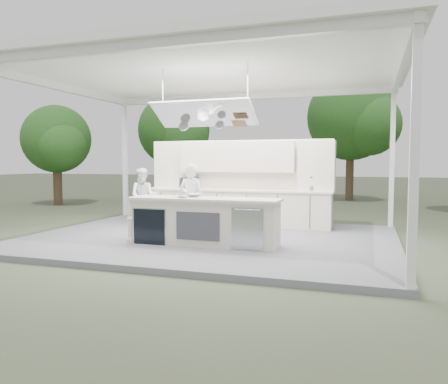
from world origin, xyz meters
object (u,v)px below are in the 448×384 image
(sous_chef, at_px, (144,196))
(back_counter, at_px, (235,207))
(head_chef, at_px, (192,201))
(demo_island, at_px, (203,221))

(sous_chef, bearing_deg, back_counter, -3.21)
(head_chef, bearing_deg, sous_chef, -31.85)
(demo_island, height_order, back_counter, same)
(back_counter, relative_size, head_chef, 3.11)
(head_chef, height_order, sous_chef, head_chef)
(demo_island, xyz_separation_m, sous_chef, (-2.50, 2.11, 0.28))
(head_chef, xyz_separation_m, sous_chef, (-2.04, 1.58, -0.06))
(demo_island, relative_size, head_chef, 1.90)
(back_counter, xyz_separation_m, head_chef, (-0.29, -2.28, 0.34))
(back_counter, xyz_separation_m, sous_chef, (-2.33, -0.70, 0.27))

